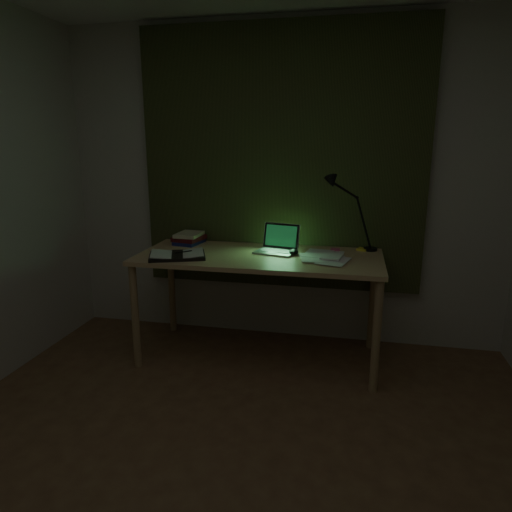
{
  "coord_description": "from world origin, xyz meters",
  "views": [
    {
      "loc": [
        0.56,
        -1.59,
        1.6
      ],
      "look_at": [
        -0.08,
        1.42,
        0.82
      ],
      "focal_mm": 32.0,
      "sensor_mm": 36.0,
      "label": 1
    }
  ],
  "objects_px": {
    "loose_papers": "(325,256)",
    "desk_lamp": "(372,215)",
    "desk": "(259,307)",
    "open_textbook": "(177,255)",
    "laptop": "(275,239)",
    "book_stack": "(189,238)"
  },
  "relations": [
    {
      "from": "book_stack",
      "to": "desk_lamp",
      "type": "xyz_separation_m",
      "value": [
        1.41,
        0.06,
        0.23
      ]
    },
    {
      "from": "open_textbook",
      "to": "desk",
      "type": "bearing_deg",
      "value": -2.4
    },
    {
      "from": "loose_papers",
      "to": "book_stack",
      "type": "bearing_deg",
      "value": 168.2
    },
    {
      "from": "desk",
      "to": "desk_lamp",
      "type": "distance_m",
      "value": 1.08
    },
    {
      "from": "book_stack",
      "to": "desk",
      "type": "bearing_deg",
      "value": -21.54
    },
    {
      "from": "loose_papers",
      "to": "desk_lamp",
      "type": "bearing_deg",
      "value": 42.43
    },
    {
      "from": "loose_papers",
      "to": "desk_lamp",
      "type": "height_order",
      "value": "desk_lamp"
    },
    {
      "from": "laptop",
      "to": "book_stack",
      "type": "distance_m",
      "value": 0.74
    },
    {
      "from": "laptop",
      "to": "desk_lamp",
      "type": "xyz_separation_m",
      "value": [
        0.69,
        0.23,
        0.17
      ]
    },
    {
      "from": "book_stack",
      "to": "open_textbook",
      "type": "bearing_deg",
      "value": -81.4
    },
    {
      "from": "open_textbook",
      "to": "desk_lamp",
      "type": "height_order",
      "value": "desk_lamp"
    },
    {
      "from": "loose_papers",
      "to": "desk_lamp",
      "type": "distance_m",
      "value": 0.5
    },
    {
      "from": "open_textbook",
      "to": "desk_lamp",
      "type": "distance_m",
      "value": 1.45
    },
    {
      "from": "desk",
      "to": "open_textbook",
      "type": "bearing_deg",
      "value": -161.47
    },
    {
      "from": "laptop",
      "to": "desk_lamp",
      "type": "distance_m",
      "value": 0.74
    },
    {
      "from": "laptop",
      "to": "open_textbook",
      "type": "xyz_separation_m",
      "value": [
        -0.66,
        -0.27,
        -0.09
      ]
    },
    {
      "from": "open_textbook",
      "to": "loose_papers",
      "type": "distance_m",
      "value": 1.05
    },
    {
      "from": "desk",
      "to": "desk_lamp",
      "type": "bearing_deg",
      "value": 21.25
    },
    {
      "from": "desk",
      "to": "loose_papers",
      "type": "height_order",
      "value": "loose_papers"
    },
    {
      "from": "open_textbook",
      "to": "desk_lamp",
      "type": "xyz_separation_m",
      "value": [
        1.34,
        0.49,
        0.26
      ]
    },
    {
      "from": "desk",
      "to": "desk_lamp",
      "type": "relative_size",
      "value": 3.22
    },
    {
      "from": "open_textbook",
      "to": "book_stack",
      "type": "height_order",
      "value": "book_stack"
    }
  ]
}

